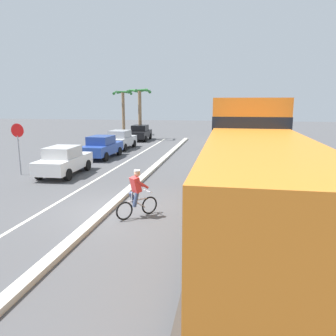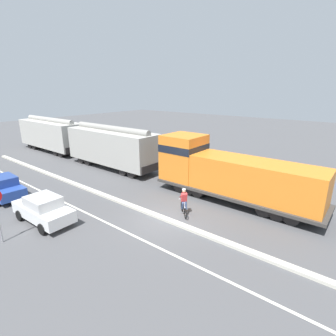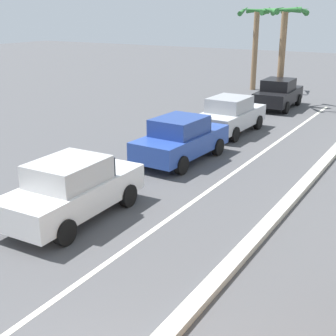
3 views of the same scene
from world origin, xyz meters
name	(u,v)px [view 3 (image 3 of 3)]	position (x,y,z in m)	size (l,w,h in m)	color
median_curb	(247,247)	(0.00, 6.00, 0.08)	(0.36, 36.00, 0.16)	beige
lane_stripe	(158,226)	(-2.40, 6.00, 0.00)	(0.14, 36.00, 0.01)	silver
parked_car_white	(73,189)	(-4.59, 5.33, 0.82)	(1.92, 4.24, 1.62)	silver
parked_car_blue	(181,139)	(-4.61, 11.10, 0.82)	(1.97, 4.27, 1.62)	#28479E
parked_car_silver	(230,115)	(-4.74, 15.76, 0.82)	(1.90, 4.23, 1.62)	#B7BABF
parked_car_black	(278,93)	(-4.71, 22.30, 0.82)	(1.96, 4.26, 1.62)	black
palm_tree_near	(256,30)	(-8.25, 27.66, 3.95)	(2.32, 2.42, 5.58)	#846647
palm_tree_far	(283,31)	(-4.96, 23.12, 4.11)	(2.61, 2.70, 5.54)	#846647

